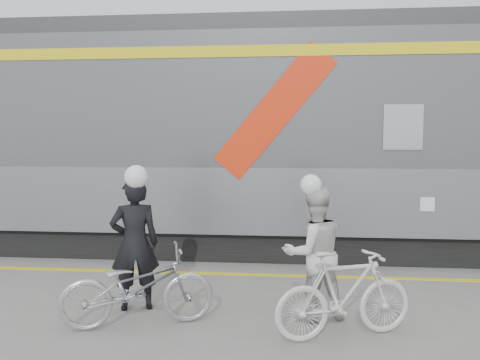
# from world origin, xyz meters

# --- Properties ---
(ground) EXTENTS (90.00, 90.00, 0.00)m
(ground) POSITION_xyz_m (0.00, 0.00, 0.00)
(ground) COLOR slate
(ground) RESTS_ON ground
(train) EXTENTS (24.00, 3.17, 4.10)m
(train) POSITION_xyz_m (1.47, 4.19, 2.05)
(train) COLOR black
(train) RESTS_ON ground
(safety_strip) EXTENTS (24.00, 0.12, 0.01)m
(safety_strip) POSITION_xyz_m (0.00, 2.15, 0.00)
(safety_strip) COLOR yellow
(safety_strip) RESTS_ON ground
(man) EXTENTS (0.68, 0.56, 1.61)m
(man) POSITION_xyz_m (-1.94, 0.49, 0.81)
(man) COLOR black
(man) RESTS_ON ground
(bicycle_left) EXTENTS (1.79, 1.12, 0.89)m
(bicycle_left) POSITION_xyz_m (-1.74, -0.06, 0.44)
(bicycle_left) COLOR #ADAEB5
(bicycle_left) RESTS_ON ground
(woman) EXTENTS (0.91, 0.81, 1.54)m
(woman) POSITION_xyz_m (0.21, 0.38, 0.77)
(woman) COLOR silver
(woman) RESTS_ON ground
(bicycle_right) EXTENTS (1.61, 0.97, 0.93)m
(bicycle_right) POSITION_xyz_m (0.51, -0.17, 0.47)
(bicycle_right) COLOR silver
(bicycle_right) RESTS_ON ground
(helmet_man) EXTENTS (0.28, 0.28, 0.28)m
(helmet_man) POSITION_xyz_m (-1.94, 0.49, 1.75)
(helmet_man) COLOR white
(helmet_man) RESTS_ON man
(helmet_woman) EXTENTS (0.25, 0.25, 0.25)m
(helmet_woman) POSITION_xyz_m (0.21, 0.38, 1.66)
(helmet_woman) COLOR white
(helmet_woman) RESTS_ON woman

